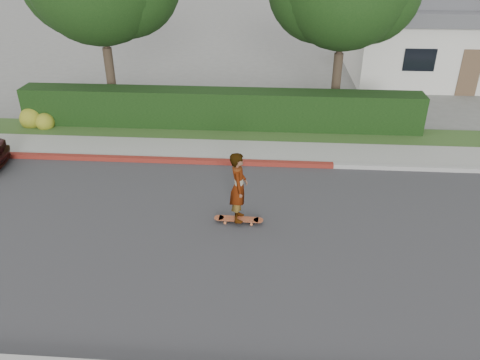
# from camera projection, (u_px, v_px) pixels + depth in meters

# --- Properties ---
(ground) EXTENTS (120.00, 120.00, 0.00)m
(ground) POSITION_uv_depth(u_px,v_px,m) (309.00, 241.00, 11.47)
(ground) COLOR slate
(ground) RESTS_ON ground
(road) EXTENTS (60.00, 8.00, 0.01)m
(road) POSITION_uv_depth(u_px,v_px,m) (309.00, 241.00, 11.46)
(road) COLOR #2D2D30
(road) RESTS_ON ground
(curb_far) EXTENTS (60.00, 0.20, 0.15)m
(curb_far) POSITION_uv_depth(u_px,v_px,m) (302.00, 165.00, 15.03)
(curb_far) COLOR #9E9E99
(curb_far) RESTS_ON ground
(curb_red_section) EXTENTS (12.00, 0.21, 0.15)m
(curb_red_section) POSITION_uv_depth(u_px,v_px,m) (149.00, 160.00, 15.35)
(curb_red_section) COLOR maroon
(curb_red_section) RESTS_ON ground
(sidewalk_far) EXTENTS (60.00, 1.60, 0.12)m
(sidewalk_far) POSITION_uv_depth(u_px,v_px,m) (301.00, 153.00, 15.83)
(sidewalk_far) COLOR gray
(sidewalk_far) RESTS_ON ground
(planting_strip) EXTENTS (60.00, 1.60, 0.10)m
(planting_strip) POSITION_uv_depth(u_px,v_px,m) (299.00, 135.00, 17.24)
(planting_strip) COLOR #2D4C1E
(planting_strip) RESTS_ON ground
(hedge) EXTENTS (15.00, 1.00, 1.50)m
(hedge) POSITION_uv_depth(u_px,v_px,m) (219.00, 110.00, 17.63)
(hedge) COLOR black
(hedge) RESTS_ON ground
(flowering_shrub) EXTENTS (1.40, 1.00, 0.90)m
(flowering_shrub) POSITION_uv_depth(u_px,v_px,m) (36.00, 120.00, 17.86)
(flowering_shrub) COLOR #2D4C19
(flowering_shrub) RESTS_ON ground
(house) EXTENTS (10.60, 8.60, 4.30)m
(house) POSITION_uv_depth(u_px,v_px,m) (450.00, 32.00, 24.03)
(house) COLOR beige
(house) RESTS_ON ground
(skateboard) EXTENTS (1.29, 0.30, 0.12)m
(skateboard) POSITION_uv_depth(u_px,v_px,m) (239.00, 219.00, 12.13)
(skateboard) COLOR #D06C39
(skateboard) RESTS_ON ground
(skateboarder) EXTENTS (0.47, 0.70, 1.87)m
(skateboarder) POSITION_uv_depth(u_px,v_px,m) (239.00, 187.00, 11.68)
(skateboarder) COLOR white
(skateboarder) RESTS_ON skateboard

